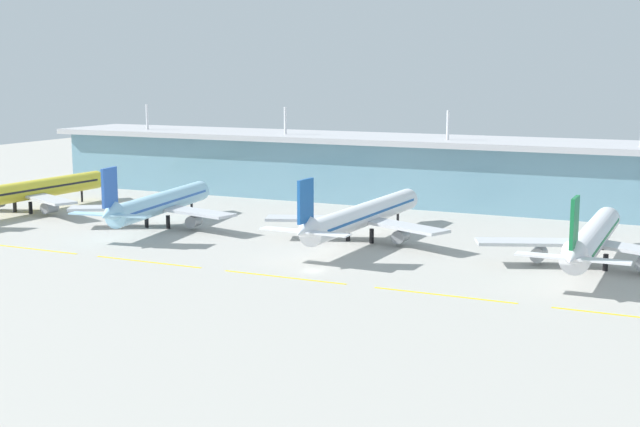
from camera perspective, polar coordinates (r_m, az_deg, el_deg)
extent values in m
plane|color=#A8A59E|center=(183.39, -0.45, -3.81)|extent=(600.00, 600.00, 0.00)
cube|color=#6693A8|center=(275.30, 8.68, 2.54)|extent=(280.00, 28.00, 19.20)
cube|color=#B2B2B7|center=(274.27, 8.74, 4.72)|extent=(288.00, 34.00, 1.80)
cylinder|color=silver|center=(319.24, -11.32, 6.26)|extent=(0.90, 0.90, 9.00)
cylinder|color=silver|center=(289.62, -2.30, 6.13)|extent=(0.90, 0.90, 9.00)
cylinder|color=silver|center=(268.54, 8.43, 5.78)|extent=(0.90, 0.90, 9.00)
cylinder|color=yellow|center=(273.69, -18.60, 1.46)|extent=(8.11, 59.42, 5.80)
cone|color=yellow|center=(296.32, -14.22, 2.23)|extent=(5.66, 4.21, 5.51)
cube|color=#B7BABF|center=(262.31, -17.45, 0.91)|extent=(24.68, 16.05, 0.70)
cylinder|color=gray|center=(264.56, -17.39, 0.37)|extent=(3.37, 4.62, 3.20)
cylinder|color=black|center=(290.03, -15.41, 1.10)|extent=(0.70, 0.70, 3.60)
cylinder|color=black|center=(274.59, -19.46, 0.45)|extent=(1.10, 1.10, 3.60)
cylinder|color=black|center=(270.00, -18.53, 0.36)|extent=(1.10, 1.10, 3.60)
cube|color=black|center=(273.64, -18.60, 1.54)|extent=(7.92, 53.51, 0.60)
cylinder|color=#9ED1EA|center=(238.84, -10.38, 0.71)|extent=(13.04, 50.18, 5.80)
cone|color=#9ED1EA|center=(262.84, -7.72, 1.56)|extent=(6.04, 4.76, 5.51)
cone|color=#9ED1EA|center=(214.48, -13.77, -0.06)|extent=(5.85, 7.28, 5.72)
cube|color=#2D5BB7|center=(214.40, -13.70, 1.69)|extent=(1.63, 6.43, 9.50)
cube|color=#9ED1EA|center=(217.75, -14.95, -0.02)|extent=(10.36, 4.63, 0.36)
cube|color=#9ED1EA|center=(212.23, -12.41, -0.16)|extent=(10.36, 4.63, 0.36)
cube|color=#B7BABF|center=(240.90, -13.39, 0.37)|extent=(24.14, 18.01, 0.70)
cylinder|color=gray|center=(241.98, -12.95, -0.25)|extent=(3.82, 4.92, 3.20)
cube|color=#B7BABF|center=(229.89, -8.20, 0.11)|extent=(24.93, 12.25, 0.70)
cylinder|color=gray|center=(232.14, -8.30, -0.51)|extent=(3.82, 4.92, 3.20)
cylinder|color=black|center=(256.13, -8.45, 0.28)|extent=(0.70, 0.70, 3.60)
cylinder|color=black|center=(238.42, -11.35, -0.48)|extent=(1.10, 1.10, 3.60)
cylinder|color=black|center=(235.51, -9.98, -0.56)|extent=(1.10, 1.10, 3.60)
cube|color=#2D5BB7|center=(238.78, -10.38, 0.81)|extent=(12.35, 45.25, 0.60)
cylinder|color=white|center=(215.84, 2.97, -0.06)|extent=(7.55, 59.65, 5.80)
cone|color=white|center=(244.89, 5.98, 1.02)|extent=(5.63, 4.16, 5.51)
cone|color=white|center=(186.58, -1.10, -1.17)|extent=(5.12, 6.77, 5.72)
cube|color=#19519E|center=(186.39, -0.96, 0.83)|extent=(0.89, 6.42, 9.50)
cube|color=white|center=(189.64, -2.50, -1.07)|extent=(10.09, 3.49, 0.36)
cube|color=white|center=(184.59, 0.48, -1.34)|extent=(10.09, 3.49, 0.36)
cube|color=#B7BABF|center=(217.21, -0.40, -0.34)|extent=(24.87, 14.71, 0.70)
cylinder|color=gray|center=(218.43, 0.05, -1.03)|extent=(3.33, 4.59, 3.20)
cube|color=#B7BABF|center=(207.51, 5.51, -0.84)|extent=(24.71, 15.87, 0.70)
cylinder|color=gray|center=(209.77, 5.33, -1.50)|extent=(3.33, 4.59, 3.20)
cylinder|color=black|center=(236.93, 5.15, -0.39)|extent=(0.70, 0.70, 3.60)
cylinder|color=black|center=(215.27, 1.86, -1.35)|extent=(1.10, 1.10, 3.60)
cylinder|color=black|center=(212.70, 3.42, -1.49)|extent=(1.10, 1.10, 3.60)
cube|color=#19519E|center=(215.78, 2.97, 0.04)|extent=(7.41, 53.71, 0.60)
cylinder|color=silver|center=(195.30, 17.54, -1.49)|extent=(6.06, 51.92, 5.80)
cone|color=silver|center=(222.66, 18.48, -0.24)|extent=(5.53, 4.03, 5.51)
cone|color=silver|center=(166.91, 16.26, -2.81)|extent=(4.96, 6.65, 5.72)
cube|color=#146B38|center=(166.68, 16.42, -0.57)|extent=(0.73, 6.40, 9.50)
cube|color=silver|center=(168.29, 14.43, -2.70)|extent=(10.02, 3.25, 0.36)
cube|color=silver|center=(166.75, 18.15, -2.98)|extent=(10.02, 3.25, 0.36)
cube|color=#B7BABF|center=(193.06, 13.82, -1.84)|extent=(24.79, 15.40, 0.70)
cylinder|color=gray|center=(194.78, 14.21, -2.60)|extent=(3.22, 4.52, 3.20)
cylinder|color=black|center=(215.16, 18.15, -1.82)|extent=(0.70, 0.70, 3.60)
cylinder|color=black|center=(193.70, 16.42, -2.94)|extent=(1.10, 1.10, 3.60)
cylinder|color=black|center=(192.93, 18.30, -3.08)|extent=(1.10, 1.10, 3.60)
cube|color=#146B38|center=(195.23, 17.54, -1.37)|extent=(6.08, 46.74, 0.60)
cube|color=yellow|center=(217.27, -18.52, -2.21)|extent=(28.00, 0.70, 0.04)
cube|color=yellow|center=(195.70, -11.27, -3.15)|extent=(28.00, 0.70, 0.04)
cube|color=yellow|center=(178.04, -2.39, -4.22)|extent=(28.00, 0.70, 0.04)
cube|color=yellow|center=(165.56, 8.16, -5.35)|extent=(28.00, 0.70, 0.04)
cube|color=yellow|center=(159.48, 19.99, -6.40)|extent=(28.00, 0.70, 0.04)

